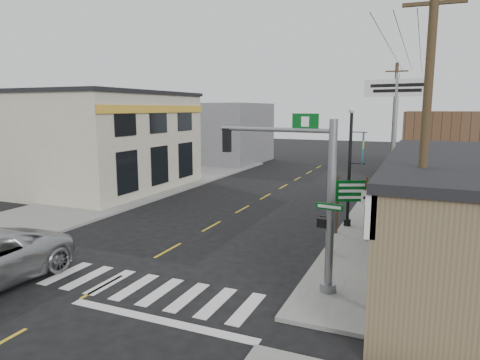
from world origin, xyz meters
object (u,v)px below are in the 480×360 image
at_px(fire_hydrant, 329,244).
at_px(bare_tree, 416,180).
at_px(utility_pole_far, 394,125).
at_px(lamp_post, 351,158).
at_px(guide_sign, 352,197).
at_px(utility_pole_near, 424,149).
at_px(traffic_signal_pole, 310,187).
at_px(dance_center_sign, 396,109).

bearing_deg(fire_hydrant, bare_tree, -15.40).
height_order(fire_hydrant, utility_pole_far, utility_pole_far).
bearing_deg(lamp_post, fire_hydrant, -77.99).
bearing_deg(guide_sign, lamp_post, 77.14).
distance_m(lamp_post, utility_pole_far, 11.86).
distance_m(fire_hydrant, lamp_post, 5.28).
bearing_deg(guide_sign, fire_hydrant, -122.35).
bearing_deg(guide_sign, utility_pole_near, -91.50).
bearing_deg(fire_hydrant, lamp_post, 89.19).
relative_size(guide_sign, fire_hydrant, 4.07).
xyz_separation_m(guide_sign, utility_pole_near, (2.82, -6.61, 2.83)).
xyz_separation_m(traffic_signal_pole, guide_sign, (0.34, 6.53, -1.54)).
bearing_deg(utility_pole_near, utility_pole_far, 93.51).
relative_size(guide_sign, dance_center_sign, 0.36).
bearing_deg(dance_center_sign, fire_hydrant, -92.03).
height_order(dance_center_sign, bare_tree, dance_center_sign).
distance_m(traffic_signal_pole, bare_tree, 4.16).
xyz_separation_m(bare_tree, utility_pole_far, (-1.84, 16.94, 1.26)).
relative_size(guide_sign, utility_pole_far, 0.31).
xyz_separation_m(fire_hydrant, lamp_post, (0.06, 4.36, 2.98)).
bearing_deg(dance_center_sign, lamp_post, -99.72).
distance_m(fire_hydrant, utility_pole_near, 6.53).
bearing_deg(dance_center_sign, utility_pole_near, -75.28).
relative_size(traffic_signal_pole, fire_hydrant, 8.28).
distance_m(dance_center_sign, utility_pole_far, 6.85).
height_order(traffic_signal_pole, fire_hydrant, traffic_signal_pole).
relative_size(dance_center_sign, utility_pole_near, 0.85).
distance_m(guide_sign, utility_pole_far, 13.60).
distance_m(lamp_post, utility_pole_near, 8.82).
relative_size(fire_hydrant, utility_pole_near, 0.07).
relative_size(utility_pole_near, utility_pole_far, 1.01).
height_order(guide_sign, utility_pole_near, utility_pole_near).
bearing_deg(utility_pole_far, guide_sign, -98.02).
xyz_separation_m(utility_pole_near, utility_pole_far, (-2.00, 19.89, -0.06)).
height_order(traffic_signal_pole, dance_center_sign, dance_center_sign).
xyz_separation_m(fire_hydrant, utility_pole_far, (1.20, 16.10, 4.18)).
relative_size(fire_hydrant, dance_center_sign, 0.09).
bearing_deg(utility_pole_near, dance_center_sign, 94.42).
height_order(guide_sign, utility_pole_far, utility_pole_far).
bearing_deg(fire_hydrant, utility_pole_far, 85.74).
bearing_deg(utility_pole_far, utility_pole_near, -88.76).
height_order(traffic_signal_pole, utility_pole_near, utility_pole_near).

